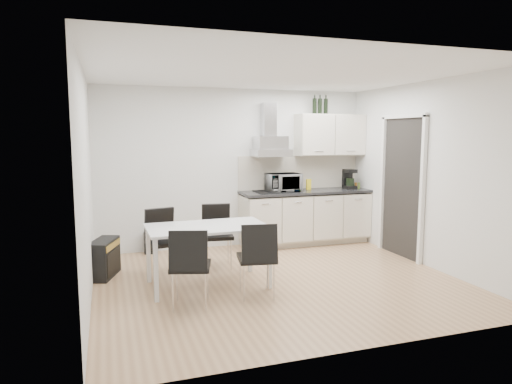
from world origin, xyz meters
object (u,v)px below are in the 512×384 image
chair_near_left (190,267)px  dining_table (207,232)px  chair_near_right (257,259)px  guitar_amp (104,258)px  chair_far_left (165,243)px  floor_speaker (151,243)px  kitchenette (307,195)px  chair_far_right (217,237)px

chair_near_left → dining_table: bearing=78.6°
dining_table → chair_near_right: 0.75m
chair_near_left → guitar_amp: 1.67m
chair_far_left → chair_near_right: size_ratio=1.00×
floor_speaker → dining_table: bearing=-70.8°
kitchenette → guitar_amp: kitchenette is taller
chair_far_right → chair_near_right: bearing=105.1°
chair_near_left → guitar_amp: chair_near_left is taller
dining_table → chair_far_left: chair_far_left is taller
dining_table → chair_far_right: 0.80m
chair_near_right → floor_speaker: 2.56m
dining_table → kitchenette: bearing=36.8°
floor_speaker → kitchenette: bearing=-0.8°
floor_speaker → chair_near_right: bearing=-64.5°
chair_near_left → chair_near_right: same height
dining_table → chair_near_right: chair_near_right is taller
dining_table → floor_speaker: dining_table is taller
chair_far_right → floor_speaker: chair_far_right is taller
kitchenette → chair_far_left: 2.77m
dining_table → chair_far_left: 0.76m
kitchenette → floor_speaker: size_ratio=7.64×
dining_table → chair_far_left: bearing=126.9°
kitchenette → chair_near_left: kitchenette is taller
chair_far_right → chair_near_right: same height
chair_near_right → floor_speaker: size_ratio=2.67×
floor_speaker → guitar_amp: bearing=-120.9°
chair_far_right → chair_near_left: size_ratio=1.00×
chair_far_right → floor_speaker: 1.39m
chair_near_left → chair_near_right: (0.78, 0.08, 0.00)m
dining_table → chair_near_left: (-0.33, -0.63, -0.23)m
floor_speaker → chair_far_left: bearing=-83.5°
kitchenette → dining_table: kitchenette is taller
chair_near_left → floor_speaker: 2.46m
floor_speaker → chair_near_left: bearing=-82.4°
dining_table → chair_far_right: bearing=66.3°
dining_table → chair_near_left: chair_near_left is taller
kitchenette → chair_near_right: (-1.63, -2.18, -0.39)m
guitar_amp → dining_table: bearing=-12.9°
chair_near_right → guitar_amp: size_ratio=1.38×
guitar_amp → floor_speaker: guitar_amp is taller
chair_near_left → guitar_amp: bearing=138.3°
guitar_amp → floor_speaker: (0.69, 1.03, -0.08)m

